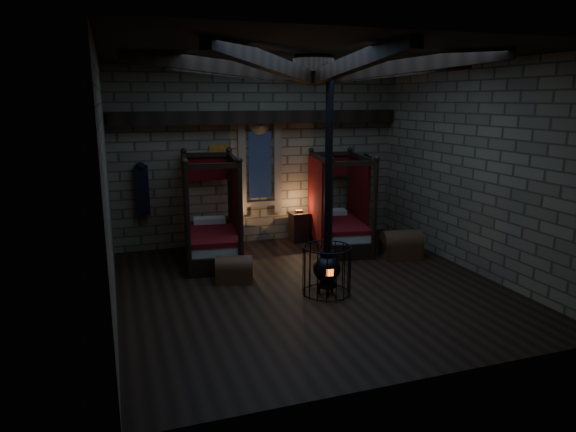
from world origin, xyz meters
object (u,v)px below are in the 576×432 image
object	(u,v)px
bed_right	(339,225)
trunk_right	(401,245)
trunk_left	(234,270)
stove	(327,264)
bed_left	(212,235)

from	to	relation	value
bed_right	trunk_right	world-z (taller)	bed_right
bed_right	trunk_left	world-z (taller)	bed_right
bed_right	stove	xyz separation A→B (m)	(-1.48, -2.74, 0.03)
bed_left	trunk_left	bearing A→B (deg)	-77.27
bed_right	trunk_left	xyz separation A→B (m)	(-2.92, -1.54, -0.31)
stove	trunk_left	bearing A→B (deg)	149.78
bed_left	trunk_left	xyz separation A→B (m)	(0.15, -1.52, -0.33)
bed_left	trunk_right	size ratio (longest dim) A/B	2.43
bed_right	trunk_left	size ratio (longest dim) A/B	2.78
bed_left	stove	world-z (taller)	stove
bed_right	trunk_right	size ratio (longest dim) A/B	2.37
trunk_left	stove	world-z (taller)	stove
trunk_left	bed_right	bearing A→B (deg)	43.71
bed_right	stove	distance (m)	3.11
bed_left	stove	distance (m)	3.15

